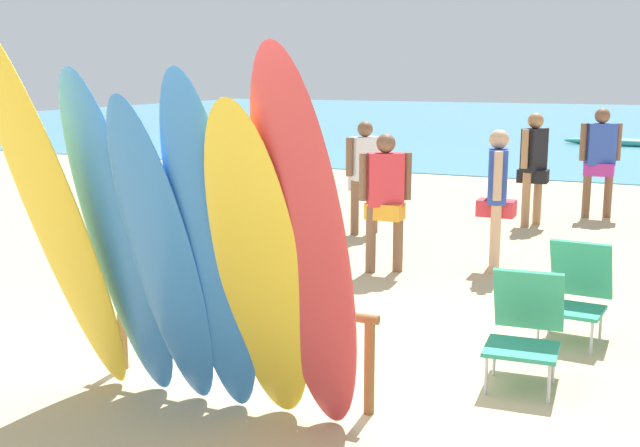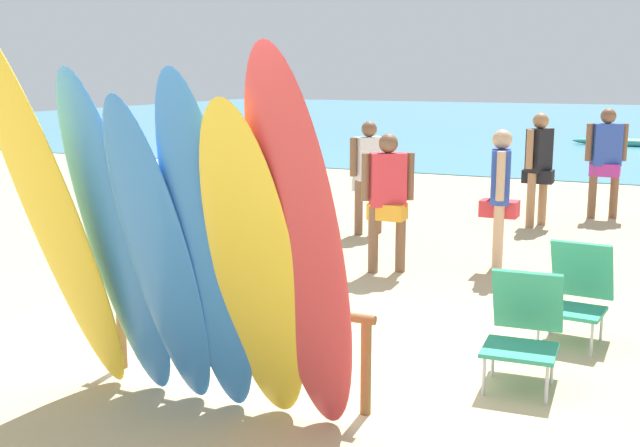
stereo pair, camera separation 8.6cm
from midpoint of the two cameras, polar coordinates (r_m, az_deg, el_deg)
The scene contains 17 objects.
ground at distance 18.91m, azimuth 16.39°, elevation 3.71°, with size 60.00×60.00×0.00m, color tan.
ocean_water at distance 36.83m, azimuth 20.68°, elevation 6.74°, with size 60.00×40.00×0.02m, color teal.
surfboard_rack at distance 5.60m, azimuth -5.73°, elevation -6.91°, with size 2.10×0.07×0.68m.
surfboard_yellow_0 at distance 5.35m, azimuth -18.04°, elevation 0.18°, with size 0.48×0.08×2.70m, color yellow.
surfboard_blue_1 at distance 5.28m, azimuth -13.86°, elevation -1.32°, with size 0.53×0.06×2.35m, color #337AD1.
surfboard_blue_2 at distance 5.07m, azimuth -10.89°, elevation -2.56°, with size 0.49×0.08×2.20m, color #337AD1.
surfboard_blue_3 at distance 4.87m, azimuth -7.59°, elevation -2.12°, with size 0.47×0.06×2.34m, color #337AD1.
surfboard_yellow_4 at distance 4.74m, azimuth -4.18°, elevation -3.41°, with size 0.56×0.06×2.20m, color yellow.
surfboard_red_5 at distance 4.55m, azimuth -0.81°, elevation -2.10°, with size 0.55×0.06×2.48m, color #D13D42.
beachgoer_near_rack at distance 9.07m, azimuth 13.03°, elevation 2.34°, with size 0.41×0.59×1.58m.
beachgoer_photographing at distance 8.78m, azimuth 5.14°, elevation 2.17°, with size 0.51×0.37×1.55m.
beachgoer_strolling at distance 11.84m, azimuth 15.59°, elevation 4.29°, with size 0.42×0.58×1.63m.
beachgoer_midbeach at distance 10.88m, azimuth 3.74°, elevation 3.88°, with size 0.40×0.49×1.55m.
beachgoer_by_water at distance 12.81m, azimuth 19.96°, elevation 4.60°, with size 0.58×0.38×1.66m.
beach_chair_blue at distance 6.96m, azimuth 18.26°, elevation -4.52°, with size 0.56×0.72×0.82m.
beach_chair_striped at distance 5.94m, azimuth 14.80°, elevation -7.00°, with size 0.54×0.74×0.81m.
distant_boat at distance 25.45m, azimuth 21.38°, elevation 5.41°, with size 3.38×0.84×0.27m.
Camera 2 is at (2.77, -4.57, 2.21)m, focal length 44.71 mm.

